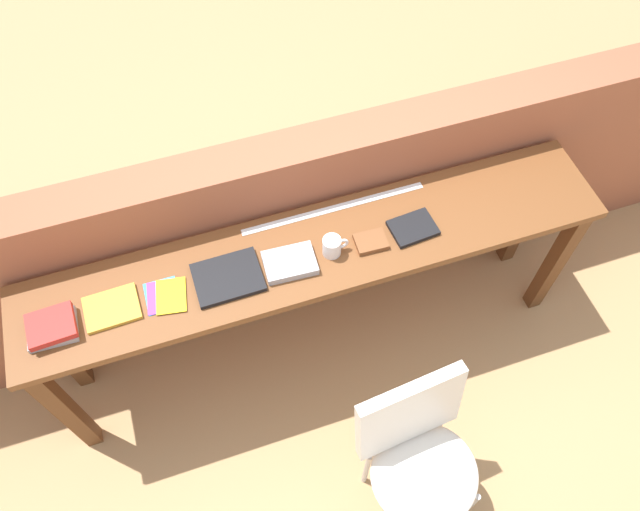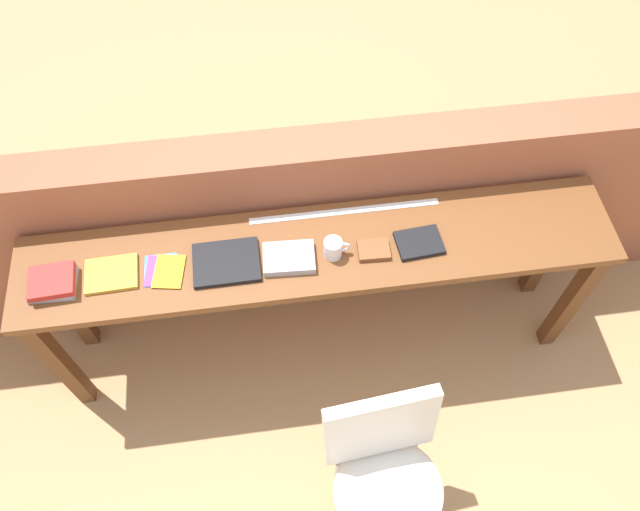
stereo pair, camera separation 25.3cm
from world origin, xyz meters
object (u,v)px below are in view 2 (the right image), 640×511
Objects in this scene: book_open_centre at (226,263)px; leather_journal_brown at (374,250)px; magazine_cycling at (111,274)px; mug at (334,248)px; chair_white_moulded at (386,469)px; book_stack_leftmost at (52,283)px; pamphlet_pile_colourful at (164,271)px; book_repair_rightmost at (419,243)px.

leather_journal_brown reaches higher than book_open_centre.
book_open_centre reaches higher than magazine_cycling.
mug reaches higher than leather_journal_brown.
book_open_centre reaches higher than chair_white_moulded.
book_stack_leftmost is 1.72× the size of mug.
magazine_cycling reaches higher than pamphlet_pile_colourful.
leather_journal_brown reaches higher than book_repair_rightmost.
chair_white_moulded is 0.91m from book_repair_rightmost.
pamphlet_pile_colourful is 1.05m from book_repair_rightmost.
book_stack_leftmost is 1.45× the size of leather_journal_brown.
magazine_cycling is at bearing 177.48° from pamphlet_pile_colourful.
mug reaches higher than chair_white_moulded.
book_stack_leftmost is at bearing -179.88° from mug.
magazine_cycling is at bearing 178.45° from book_open_centre.
book_open_centre is 1.43× the size of book_repair_rightmost.
mug is at bearing 179.59° from leather_journal_brown.
book_stack_leftmost reaches higher than leather_journal_brown.
book_stack_leftmost is at bearing -177.71° from leather_journal_brown.
book_repair_rightmost is (0.19, 0.01, -0.00)m from leather_journal_brown.
mug reaches higher than pamphlet_pile_colourful.
book_stack_leftmost reaches higher than book_open_centre.
mug is (0.44, -0.01, 0.03)m from book_open_centre.
magazine_cycling is 0.21m from pamphlet_pile_colourful.
pamphlet_pile_colourful is (0.21, -0.01, -0.00)m from magazine_cycling.
book_repair_rightmost is at bearing -1.17° from book_open_centre.
book_open_centre is at bearing -179.33° from leather_journal_brown.
book_stack_leftmost is at bearing -178.26° from pamphlet_pile_colourful.
chair_white_moulded is 8.10× the size of mug.
book_stack_leftmost is 1.29m from leather_journal_brown.
chair_white_moulded is at bearing -83.03° from mug.
pamphlet_pile_colourful is at bearing -4.31° from magazine_cycling.
pamphlet_pile_colourful is at bearing 175.04° from book_repair_rightmost.
leather_journal_brown is at bearing -1.30° from pamphlet_pile_colourful.
chair_white_moulded is 1.50m from book_stack_leftmost.
book_stack_leftmost is at bearing -176.11° from magazine_cycling.
book_stack_leftmost reaches higher than book_repair_rightmost.
pamphlet_pile_colourful is 0.69m from mug.
magazine_cycling is at bearing -178.97° from leather_journal_brown.
book_stack_leftmost is 0.68m from book_open_centre.
book_open_centre is 2.44× the size of mug.
chair_white_moulded is 1.03m from book_open_centre.
book_stack_leftmost is at bearing 175.69° from book_repair_rightmost.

